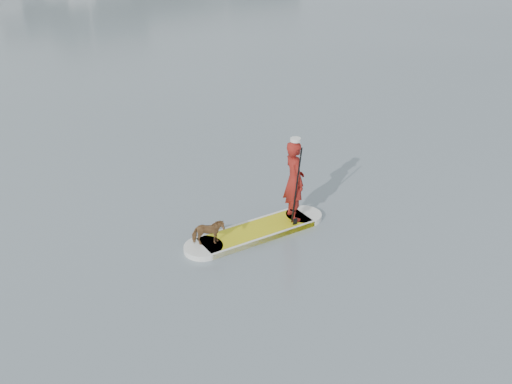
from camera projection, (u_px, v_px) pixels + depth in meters
ground at (384, 194)px, 13.75m from camera, size 140.00×140.00×0.00m
paddleboard at (256, 231)px, 12.07m from camera, size 3.28×1.13×0.12m
paddler at (294, 181)px, 12.09m from camera, size 0.63×0.76×1.79m
white_cap at (296, 140)px, 11.67m from camera, size 0.22×0.22×0.07m
dog at (208, 233)px, 11.39m from camera, size 0.71×0.56×0.54m
paddle at (296, 196)px, 11.91m from camera, size 0.10×0.30×2.00m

